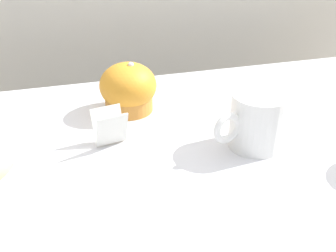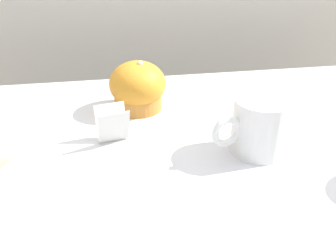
# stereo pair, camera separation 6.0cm
# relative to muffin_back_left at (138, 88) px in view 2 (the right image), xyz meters

# --- Properties ---
(wall_back) EXTENTS (3.20, 0.10, 1.80)m
(wall_back) POSITION_rel_muffin_back_left_xyz_m (0.11, 0.44, -0.05)
(wall_back) COLOR beige
(wall_back) RESTS_ON ground
(muffin_back_left) EXTENTS (0.11, 0.11, 0.10)m
(muffin_back_left) POSITION_rel_muffin_back_left_xyz_m (0.00, 0.00, 0.00)
(muffin_back_left) COLOR #C98234
(muffin_back_left) RESTS_ON display_counter
(coffee_cup) EXTENTS (0.13, 0.09, 0.09)m
(coffee_cup) POSITION_rel_muffin_back_left_xyz_m (0.17, -0.18, 0.00)
(coffee_cup) COLOR white
(coffee_cup) RESTS_ON display_counter
(price_card) EXTENTS (0.06, 0.05, 0.06)m
(price_card) POSITION_rel_muffin_back_left_xyz_m (-0.05, -0.11, -0.01)
(price_card) COLOR white
(price_card) RESTS_ON display_counter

